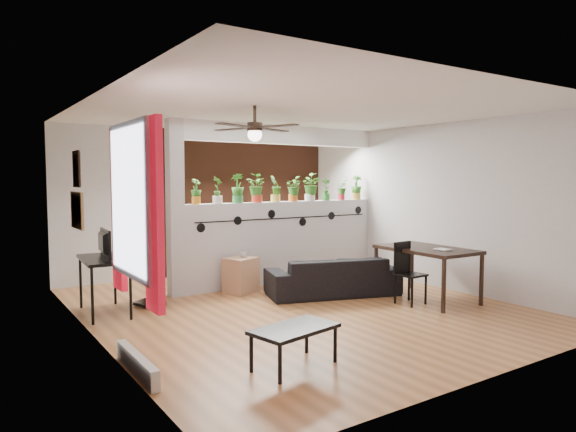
{
  "coord_description": "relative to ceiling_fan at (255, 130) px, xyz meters",
  "views": [
    {
      "loc": [
        -3.88,
        -5.65,
        1.74
      ],
      "look_at": [
        0.27,
        0.6,
        1.19
      ],
      "focal_mm": 32.0,
      "sensor_mm": 36.0,
      "label": 1
    }
  ],
  "objects": [
    {
      "name": "book",
      "position": [
        2.49,
        -0.7,
        -1.55
      ],
      "size": [
        0.17,
        0.22,
        0.02
      ],
      "primitive_type": "imported",
      "rotation": [
        0.0,
        0.0,
        -0.05
      ],
      "color": "gray",
      "rests_on": "dining_table"
    },
    {
      "name": "potted_plant_7",
      "position": [
        2.48,
        1.8,
        -0.76
      ],
      "size": [
        0.24,
        0.25,
        0.39
      ],
      "color": "#2D7E2F",
      "rests_on": "partition_wall"
    },
    {
      "name": "potted_plant_0",
      "position": [
        0.02,
        1.8,
        -0.76
      ],
      "size": [
        0.23,
        0.22,
        0.38
      ],
      "color": "orange",
      "rests_on": "partition_wall"
    },
    {
      "name": "potted_plant_5",
      "position": [
        1.78,
        1.8,
        -0.74
      ],
      "size": [
        0.24,
        0.27,
        0.43
      ],
      "color": "orange",
      "rests_on": "partition_wall"
    },
    {
      "name": "potted_plant_3",
      "position": [
        1.07,
        1.8,
        -0.72
      ],
      "size": [
        0.28,
        0.3,
        0.47
      ],
      "color": "red",
      "rests_on": "partition_wall"
    },
    {
      "name": "pier_column",
      "position": [
        -0.31,
        1.8,
        -1.01
      ],
      "size": [
        0.22,
        0.2,
        2.6
      ],
      "primitive_type": "cube",
      "color": "#BCBCC1",
      "rests_on": "ground"
    },
    {
      "name": "office_chair",
      "position": [
        -0.79,
        1.51,
        -1.9
      ],
      "size": [
        0.49,
        0.49,
        0.94
      ],
      "color": "black",
      "rests_on": "ground"
    },
    {
      "name": "room_shell",
      "position": [
        0.8,
        0.3,
        -1.01
      ],
      "size": [
        6.3,
        7.1,
        2.9
      ],
      "color": "#985F32",
      "rests_on": "ground"
    },
    {
      "name": "folding_chair",
      "position": [
        2.2,
        -0.39,
        -1.81
      ],
      "size": [
        0.37,
        0.37,
        0.86
      ],
      "color": "black",
      "rests_on": "ground"
    },
    {
      "name": "brick_panel",
      "position": [
        1.6,
        3.27,
        -1.01
      ],
      "size": [
        3.9,
        0.05,
        2.6
      ],
      "primitive_type": "cube",
      "color": "#9A4B2C",
      "rests_on": "ground"
    },
    {
      "name": "partition_wall",
      "position": [
        1.6,
        1.8,
        -1.64
      ],
      "size": [
        3.6,
        0.18,
        1.35
      ],
      "primitive_type": "cube",
      "color": "#BCBCC1",
      "rests_on": "ground"
    },
    {
      "name": "monitor",
      "position": [
        -1.45,
        1.51,
        -1.49
      ],
      "size": [
        0.34,
        0.08,
        0.19
      ],
      "primitive_type": "imported",
      "rotation": [
        0.0,
        0.0,
        1.5
      ],
      "color": "black",
      "rests_on": "computer_desk"
    },
    {
      "name": "potted_plant_4",
      "position": [
        1.42,
        1.8,
        -0.73
      ],
      "size": [
        0.23,
        0.19,
        0.43
      ],
      "color": "#E9D052",
      "rests_on": "partition_wall"
    },
    {
      "name": "potted_plant_6",
      "position": [
        2.13,
        1.8,
        -0.71
      ],
      "size": [
        0.21,
        0.26,
        0.48
      ],
      "color": "silver",
      "rests_on": "partition_wall"
    },
    {
      "name": "potted_plant_9",
      "position": [
        3.18,
        1.8,
        -0.73
      ],
      "size": [
        0.29,
        0.28,
        0.45
      ],
      "color": "gold",
      "rests_on": "partition_wall"
    },
    {
      "name": "ceiling_header",
      "position": [
        1.6,
        1.8,
        0.14
      ],
      "size": [
        3.6,
        0.18,
        0.3
      ],
      "primitive_type": "cube",
      "color": "white",
      "rests_on": "room_shell"
    },
    {
      "name": "computer_desk",
      "position": [
        -1.45,
        1.36,
        -1.66
      ],
      "size": [
        0.59,
        1.03,
        0.73
      ],
      "color": "black",
      "rests_on": "ground"
    },
    {
      "name": "framed_art",
      "position": [
        -1.78,
        1.2,
        -0.46
      ],
      "size": [
        0.03,
        0.34,
        0.44
      ],
      "color": "#8C7259",
      "rests_on": "room_shell"
    },
    {
      "name": "potted_plant_2",
      "position": [
        0.72,
        1.8,
        -0.72
      ],
      "size": [
        0.24,
        0.2,
        0.46
      ],
      "color": "#318740",
      "rests_on": "partition_wall"
    },
    {
      "name": "vine_decal",
      "position": [
        1.6,
        1.7,
        -1.23
      ],
      "size": [
        3.31,
        0.01,
        0.3
      ],
      "color": "black",
      "rests_on": "partition_wall"
    },
    {
      "name": "sofa",
      "position": [
        1.66,
        0.58,
        -2.04
      ],
      "size": [
        1.99,
        1.26,
        0.54
      ],
      "primitive_type": "imported",
      "rotation": [
        0.0,
        0.0,
        2.83
      ],
      "color": "black",
      "rests_on": "ground"
    },
    {
      "name": "window_assembly",
      "position": [
        -1.76,
        -0.9,
        -0.81
      ],
      "size": [
        0.09,
        1.3,
        1.55
      ],
      "color": "white",
      "rests_on": "room_shell"
    },
    {
      "name": "coffee_table",
      "position": [
        -0.48,
        -1.54,
        -1.98
      ],
      "size": [
        0.88,
        0.6,
        0.38
      ],
      "color": "black",
      "rests_on": "ground"
    },
    {
      "name": "potted_plant_8",
      "position": [
        2.83,
        1.8,
        -0.77
      ],
      "size": [
        0.21,
        0.22,
        0.36
      ],
      "color": "#B61D2C",
      "rests_on": "partition_wall"
    },
    {
      "name": "ceiling_fan",
      "position": [
        0.0,
        0.0,
        0.0
      ],
      "size": [
        1.19,
        1.19,
        0.43
      ],
      "color": "black",
      "rests_on": "room_shell"
    },
    {
      "name": "baseboard_heater",
      "position": [
        -1.74,
        -0.9,
        -2.22
      ],
      "size": [
        0.08,
        1.0,
        0.18
      ],
      "primitive_type": "cube",
      "color": "silver",
      "rests_on": "ground"
    },
    {
      "name": "dining_table",
      "position": [
        2.59,
        -0.4,
        -1.64
      ],
      "size": [
        0.87,
        1.39,
        0.75
      ],
      "color": "black",
      "rests_on": "ground"
    },
    {
      "name": "cup",
      "position": [
        0.63,
        1.46,
        -1.73
      ],
      "size": [
        0.12,
        0.12,
        0.09
      ],
      "primitive_type": "imported",
      "rotation": [
        0.0,
        0.0,
        0.02
      ],
      "color": "gray",
      "rests_on": "cube_shelf"
    },
    {
      "name": "corkboard",
      "position": [
        -1.78,
        1.25,
        -0.96
      ],
      "size": [
        0.03,
        0.6,
        0.45
      ],
      "primitive_type": "cube",
      "color": "olive",
      "rests_on": "room_shell"
    },
    {
      "name": "cube_shelf",
      "position": [
        0.58,
        1.46,
        -2.05
      ],
      "size": [
        0.55,
        0.52,
        0.54
      ],
      "primitive_type": "cube",
      "rotation": [
        0.0,
        0.0,
        0.34
      ],
      "color": "tan",
      "rests_on": "ground"
    },
    {
      "name": "potted_plant_1",
      "position": [
        0.37,
        1.8,
        -0.74
      ],
      "size": [
        0.2,
        0.24,
        0.42
      ],
      "color": "white",
      "rests_on": "partition_wall"
    }
  ]
}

